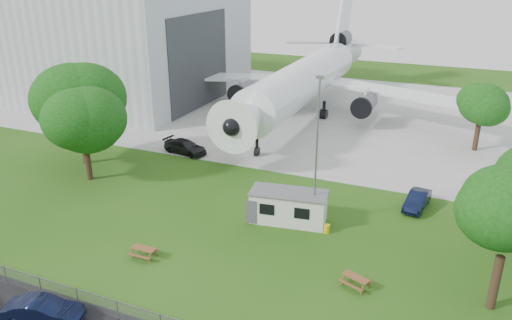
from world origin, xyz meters
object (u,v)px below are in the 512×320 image
at_px(picnic_west, 144,257).
at_px(car_centre_sedan, 43,311).
at_px(airliner, 307,77).
at_px(picnic_east, 355,286).
at_px(hangar, 92,32).
at_px(site_cabin, 289,207).

xyz_separation_m(picnic_west, car_centre_sedan, (-1.33, -8.12, 0.76)).
relative_size(airliner, car_centre_sedan, 10.37).
height_order(airliner, picnic_east, airliner).
bearing_deg(hangar, site_cabin, -34.33).
relative_size(site_cabin, picnic_east, 3.84).
xyz_separation_m(airliner, site_cabin, (8.19, -30.02, -3.96)).
bearing_deg(car_centre_sedan, hangar, 19.52).
bearing_deg(picnic_east, car_centre_sedan, -125.76).
xyz_separation_m(site_cabin, picnic_west, (-7.70, -9.14, -1.31)).
relative_size(hangar, airliner, 0.90).
height_order(hangar, picnic_east, hangar).
xyz_separation_m(picnic_west, picnic_east, (14.73, 2.51, 0.00)).
height_order(hangar, site_cabin, hangar).
distance_m(hangar, picnic_east, 63.73).
bearing_deg(car_centre_sedan, picnic_west, -26.32).
distance_m(airliner, site_cabin, 31.37).
distance_m(site_cabin, picnic_east, 9.75).
bearing_deg(airliner, hangar, 179.78).
distance_m(hangar, airliner, 36.21).
relative_size(hangar, picnic_west, 23.89).
relative_size(picnic_east, car_centre_sedan, 0.39).
relative_size(airliner, site_cabin, 6.90).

